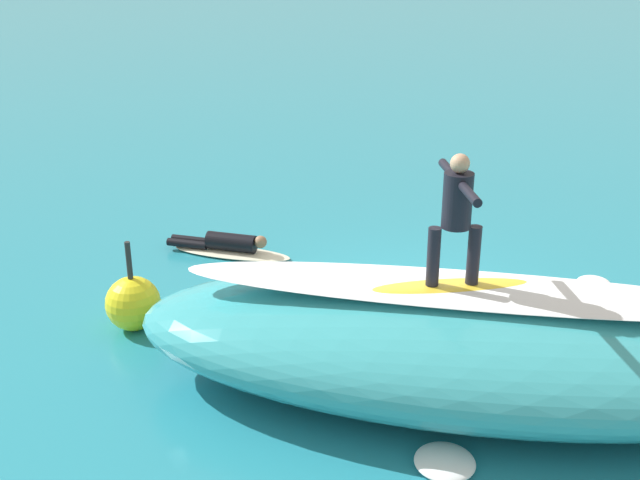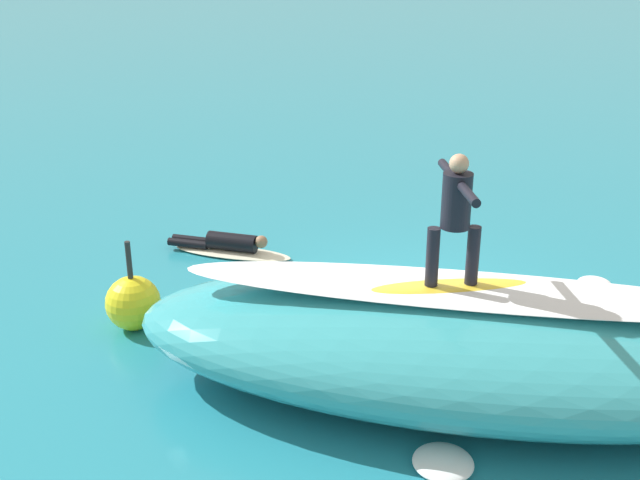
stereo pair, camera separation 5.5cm
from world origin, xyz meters
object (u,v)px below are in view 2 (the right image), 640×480
at_px(surfboard_riding, 451,288).
at_px(surfer_riding, 456,210).
at_px(surfboard_paddling, 233,252).
at_px(buoy_marker, 133,303).
at_px(surfer_paddling, 225,242).

bearing_deg(surfboard_riding, surfer_riding, 1.29).
distance_m(surfboard_paddling, buoy_marker, 2.92).
bearing_deg(surfer_paddling, buoy_marker, -93.78).
bearing_deg(buoy_marker, surfboard_riding, 151.73).
xyz_separation_m(surfboard_riding, buoy_marker, (3.95, -2.12, -1.02)).
xyz_separation_m(surfboard_paddling, buoy_marker, (1.42, 2.53, 0.36)).
height_order(surfer_riding, surfboard_paddling, surfer_riding).
height_order(surfboard_riding, buoy_marker, surfboard_riding).
xyz_separation_m(surfer_riding, surfboard_paddling, (2.53, -4.65, -2.34)).
distance_m(surfer_riding, surfer_paddling, 5.82).
xyz_separation_m(surfboard_riding, surfer_riding, (0.00, 0.00, 0.96)).
height_order(surfer_riding, buoy_marker, surfer_riding).
xyz_separation_m(surfboard_riding, surfer_paddling, (2.66, -4.70, -1.20)).
bearing_deg(surfboard_riding, surfer_paddling, -59.26).
distance_m(surfboard_riding, buoy_marker, 4.60).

